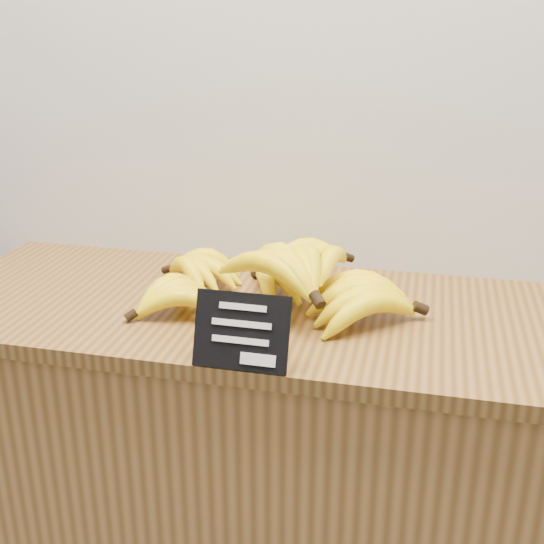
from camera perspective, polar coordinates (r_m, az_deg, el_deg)
The scene contains 4 objects.
counter at distance 1.59m, azimuth 0.43°, elevation -18.86°, with size 1.49×0.50×0.90m, color #A37034.
counter_top at distance 1.35m, azimuth 0.49°, elevation -3.44°, with size 1.40×0.54×0.03m, color brown.
chalkboard_sign at distance 1.10m, azimuth -2.58°, elevation -5.00°, with size 0.16×0.01×0.13m, color black.
banana_pile at distance 1.32m, azimuth 0.51°, elevation -0.77°, with size 0.57×0.36×0.13m.
Camera 1 is at (0.34, 1.55, 1.47)m, focal length 45.00 mm.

